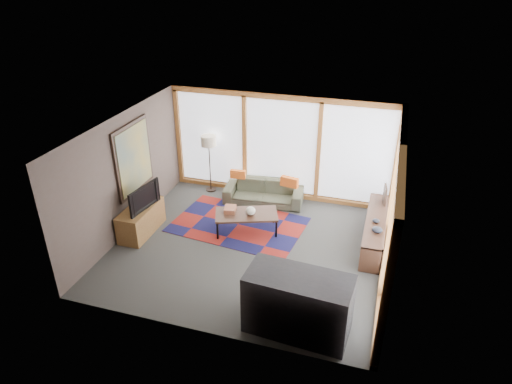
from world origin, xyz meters
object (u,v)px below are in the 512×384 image
(bookshelf, at_px, (375,230))
(bar_counter, at_px, (298,304))
(floor_lamp, at_px, (210,164))
(coffee_table, at_px, (247,222))
(television, at_px, (141,197))
(sofa, at_px, (264,192))
(tv_console, at_px, (141,220))

(bookshelf, xyz_separation_m, bar_counter, (-1.00, -2.96, 0.24))
(floor_lamp, height_order, coffee_table, floor_lamp)
(coffee_table, relative_size, television, 1.41)
(sofa, bearing_deg, bookshelf, -25.59)
(sofa, distance_m, bookshelf, 2.88)
(bookshelf, relative_size, bar_counter, 1.37)
(bookshelf, bearing_deg, bar_counter, -108.67)
(sofa, xyz_separation_m, television, (-2.09, -2.08, 0.61))
(television, bearing_deg, bookshelf, -68.12)
(floor_lamp, bearing_deg, coffee_table, -46.94)
(floor_lamp, relative_size, bookshelf, 0.66)
(floor_lamp, height_order, television, floor_lamp)
(sofa, height_order, television, television)
(sofa, height_order, bar_counter, bar_counter)
(coffee_table, height_order, tv_console, tv_console)
(television, distance_m, bar_counter, 4.25)
(television, bearing_deg, sofa, -36.18)
(sofa, bearing_deg, floor_lamp, 165.65)
(sofa, height_order, coffee_table, sofa)
(coffee_table, height_order, television, television)
(floor_lamp, bearing_deg, television, -104.87)
(coffee_table, bearing_deg, bookshelf, 8.19)
(sofa, relative_size, bar_counter, 1.14)
(floor_lamp, height_order, bookshelf, floor_lamp)
(coffee_table, xyz_separation_m, tv_console, (-2.17, -0.71, 0.09))
(sofa, xyz_separation_m, bookshelf, (2.71, -0.98, 0.01))
(floor_lamp, relative_size, tv_console, 1.21)
(tv_console, distance_m, television, 0.58)
(floor_lamp, bearing_deg, sofa, -8.63)
(coffee_table, xyz_separation_m, bookshelf, (2.70, 0.39, 0.06))
(tv_console, bearing_deg, sofa, 43.89)
(bookshelf, relative_size, television, 2.41)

